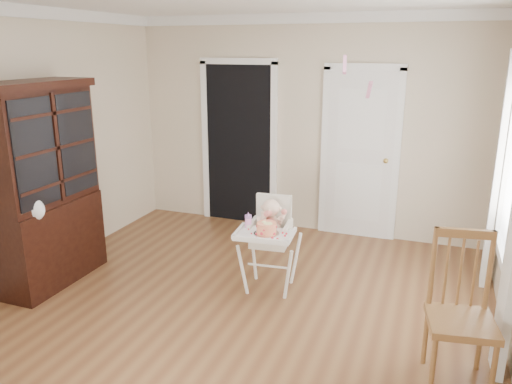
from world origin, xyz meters
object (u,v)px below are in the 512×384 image
(cake, at_px, (267,228))
(dining_chair, at_px, (461,316))
(high_chair, at_px, (270,233))
(china_cabinet, at_px, (44,186))
(sippy_cup, at_px, (248,221))

(cake, relative_size, dining_chair, 0.22)
(high_chair, distance_m, china_cabinet, 2.26)
(sippy_cup, xyz_separation_m, china_cabinet, (-1.96, -0.47, 0.28))
(cake, height_order, dining_chair, dining_chair)
(sippy_cup, bearing_deg, cake, -23.18)
(sippy_cup, xyz_separation_m, dining_chair, (1.88, -0.75, -0.22))
(cake, distance_m, china_cabinet, 2.23)
(china_cabinet, height_order, dining_chair, china_cabinet)
(sippy_cup, bearing_deg, high_chair, 34.24)
(high_chair, bearing_deg, china_cabinet, -169.95)
(high_chair, bearing_deg, dining_chair, -32.74)
(cake, bearing_deg, high_chair, 99.97)
(cake, distance_m, dining_chair, 1.80)
(sippy_cup, relative_size, china_cabinet, 0.08)
(cake, xyz_separation_m, dining_chair, (1.66, -0.66, -0.20))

